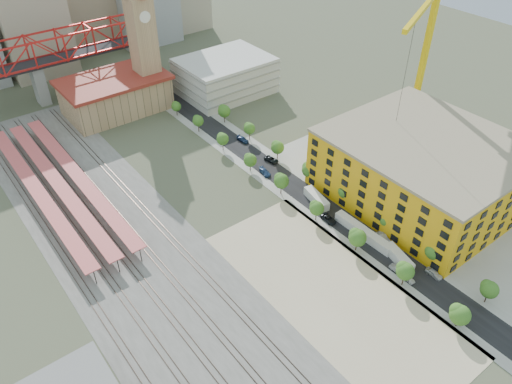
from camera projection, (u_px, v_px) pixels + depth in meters
ground at (263, 216)px, 139.03m from camera, size 400.00×400.00×0.00m
ballast_strip at (117, 236)px, 132.58m from camera, size 36.00×165.00×0.06m
dirt_lot at (333, 292)px, 117.28m from camera, size 28.00×67.00×0.06m
street_asphalt at (274, 172)px, 156.18m from camera, size 12.00×170.00×0.06m
sidewalk_west at (260, 178)px, 153.53m from camera, size 3.00×170.00×0.04m
sidewalk_east at (287, 166)px, 158.85m from camera, size 3.00×170.00×0.04m
construction_pad at (424, 191)px, 148.23m from camera, size 50.00×90.00×0.06m
rail_tracks at (110, 239)px, 131.64m from camera, size 26.56×160.00×0.18m
platform_canopies at (57, 182)px, 145.03m from camera, size 16.00×80.00×4.12m
station_hall at (116, 94)px, 184.08m from camera, size 38.00×24.00×13.10m
clock_tower at (142, 29)px, 175.70m from camera, size 12.00×12.00×52.00m
parking_garage at (225, 76)px, 196.18m from camera, size 34.00×26.00×14.00m
truss_bridge at (32, 56)px, 181.42m from camera, size 94.00×9.60×25.60m
construction_building at (424, 169)px, 141.06m from camera, size 44.60×50.60×18.80m
street_trees at (295, 187)px, 149.92m from camera, size 15.40×124.40×8.00m
skyline at (76, 3)px, 218.19m from camera, size 133.00×46.00×60.00m
distant_hills at (95, 95)px, 372.76m from camera, size 647.00×264.00×227.00m
tower_crane at (426, 39)px, 150.72m from camera, size 49.02×23.97×56.71m
site_trailer_a at (399, 258)px, 124.44m from camera, size 4.60×9.74×2.58m
site_trailer_b at (377, 242)px, 128.99m from camera, size 2.76×9.51×2.58m
site_trailer_c at (350, 223)px, 134.93m from camera, size 2.59×9.17×2.50m
site_trailer_d at (316, 199)px, 143.23m from camera, size 4.36×10.19×2.71m
car_0 at (408, 278)px, 119.92m from camera, size 2.16×4.01×1.30m
car_1 at (397, 270)px, 122.06m from camera, size 1.53×4.10×1.34m
car_2 at (329, 219)px, 137.07m from camera, size 2.83×5.24×1.40m
car_3 at (265, 172)px, 154.78m from camera, size 2.89×5.33×1.47m
car_4 at (434, 274)px, 120.92m from camera, size 1.76×4.36×1.49m
car_5 at (383, 238)px, 130.99m from camera, size 2.40×4.88×1.54m
car_6 at (271, 160)px, 160.35m from camera, size 3.08×5.34×1.40m
car_7 at (243, 140)px, 170.11m from camera, size 2.40×5.10×1.44m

